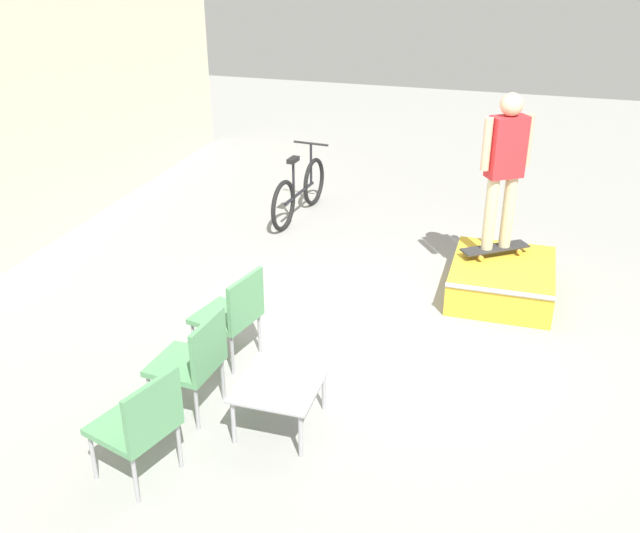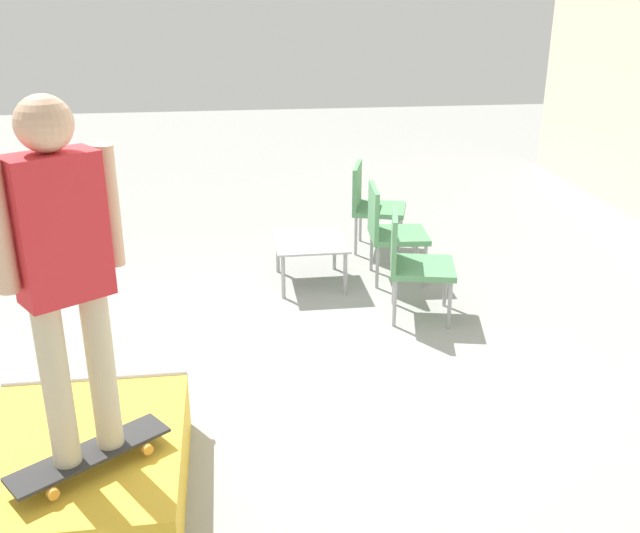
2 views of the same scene
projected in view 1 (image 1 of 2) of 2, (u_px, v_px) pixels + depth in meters
The scene contains 9 objects.
ground_plane at pixel (394, 334), 7.16m from camera, with size 24.00×24.00×0.00m, color gray.
skate_ramp_box at pixel (502, 280), 7.85m from camera, with size 1.35×1.09×0.39m.
skateboard_on_ramp at pixel (495, 248), 7.96m from camera, with size 0.63×0.76×0.07m.
person_skater at pixel (505, 160), 7.51m from camera, with size 0.38×0.49×1.72m.
coffee_table at pixel (280, 387), 5.70m from camera, with size 0.73×0.65×0.42m.
patio_chair_left at pixel (141, 422), 5.09m from camera, with size 0.65×0.65×0.90m.
patio_chair_center at pixel (194, 359), 5.82m from camera, with size 0.56×0.56×0.90m.
patio_chair_right at pixel (233, 312), 6.53m from camera, with size 0.62×0.62×0.90m.
bicycle at pixel (299, 192), 9.90m from camera, with size 1.75×0.52×0.96m.
Camera 1 is at (-6.12, -1.06, 3.71)m, focal length 40.00 mm.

